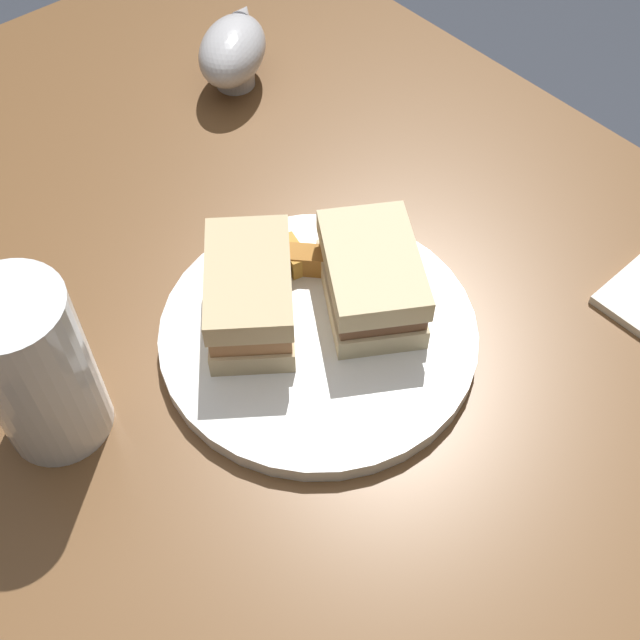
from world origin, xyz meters
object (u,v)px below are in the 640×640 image
object	(u,v)px
plate	(317,334)
sandwich_half_right	(250,294)
sandwich_half_left	(374,281)
pint_glass	(40,376)
gravy_boat	(233,50)

from	to	relation	value
plate	sandwich_half_right	bearing A→B (deg)	37.10
sandwich_half_left	sandwich_half_right	size ratio (longest dim) A/B	1.03
sandwich_half_right	plate	bearing A→B (deg)	-142.90
sandwich_half_right	pint_glass	world-z (taller)	pint_glass
plate	sandwich_half_right	distance (m)	0.07
sandwich_half_left	gravy_boat	xyz separation A→B (m)	(0.34, -0.11, -0.00)
sandwich_half_right	pint_glass	size ratio (longest dim) A/B	0.90
sandwich_half_right	gravy_boat	xyz separation A→B (m)	(0.29, -0.20, -0.00)
plate	pint_glass	bearing A→B (deg)	71.01
pint_glass	gravy_boat	bearing A→B (deg)	-54.69
plate	sandwich_half_left	distance (m)	0.07
plate	gravy_boat	distance (m)	0.37
sandwich_half_right	gravy_boat	bearing A→B (deg)	-34.50
gravy_boat	sandwich_half_left	bearing A→B (deg)	162.26
gravy_boat	plate	bearing A→B (deg)	153.69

